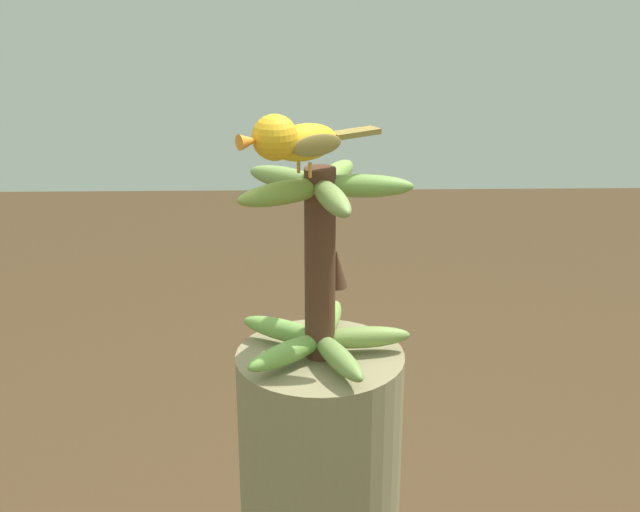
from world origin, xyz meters
TOP-DOWN VIEW (x-y plane):
  - banana_bunch at (-0.00, -0.00)m, footprint 0.28×0.28m
  - perched_bird at (0.04, 0.05)m, footprint 0.21×0.14m

SIDE VIEW (x-z plane):
  - banana_bunch at x=0.00m, z-range 0.90..1.21m
  - perched_bird at x=0.04m, z-range 1.22..1.31m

